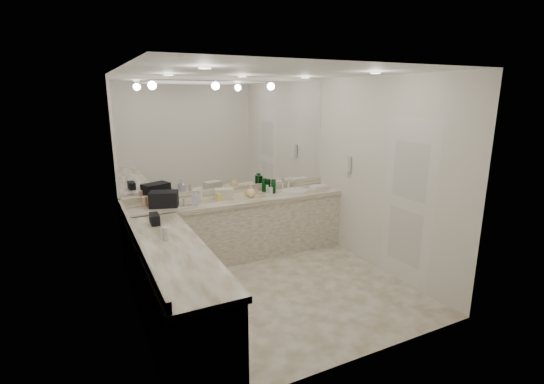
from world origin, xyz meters
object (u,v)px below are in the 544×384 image
black_toiletry_bag (164,199)px  soap_bottle_b (195,197)px  soap_bottle_c (251,191)px  soap_bottle_a (200,195)px  cream_cosmetic_case (224,194)px  wall_phone (347,164)px  hand_towel (319,186)px  sink (295,191)px

black_toiletry_bag → soap_bottle_b: black_toiletry_bag is taller
soap_bottle_c → soap_bottle_a: bearing=173.9°
black_toiletry_bag → cream_cosmetic_case: bearing=0.7°
soap_bottle_b → soap_bottle_c: 0.84m
wall_phone → hand_towel: wall_phone is taller
black_toiletry_bag → soap_bottle_c: (1.24, -0.06, -0.02)m
sink → black_toiletry_bag: black_toiletry_bag is taller
wall_phone → sink: bearing=140.4°
sink → soap_bottle_b: bearing=-177.0°
cream_cosmetic_case → soap_bottle_c: soap_bottle_c is taller
black_toiletry_bag → soap_bottle_a: size_ratio=2.04×
soap_bottle_b → soap_bottle_c: soap_bottle_b is taller
soap_bottle_a → soap_bottle_c: size_ratio=1.07×
black_toiletry_bag → soap_bottle_c: 1.24m
sink → soap_bottle_c: (-0.76, -0.05, 0.09)m
soap_bottle_c → sink: bearing=3.5°
wall_phone → soap_bottle_c: size_ratio=1.42×
hand_towel → wall_phone: bearing=-71.9°
cream_cosmetic_case → soap_bottle_a: size_ratio=1.45×
hand_towel → soap_bottle_c: (-1.21, -0.04, 0.06)m
hand_towel → soap_bottle_a: size_ratio=1.47×
wall_phone → soap_bottle_a: (-2.10, 0.53, -0.36)m
soap_bottle_b → cream_cosmetic_case: bearing=13.4°
sink → soap_bottle_b: 1.60m
sink → soap_bottle_a: bearing=178.8°
sink → cream_cosmetic_case: 1.15m
wall_phone → black_toiletry_bag: wall_phone is taller
sink → hand_towel: hand_towel is taller
black_toiletry_bag → soap_bottle_c: bearing=-2.9°
sink → hand_towel: size_ratio=1.66×
soap_bottle_b → soap_bottle_a: bearing=48.4°
hand_towel → soap_bottle_c: 1.21m
cream_cosmetic_case → soap_bottle_b: soap_bottle_b is taller
wall_phone → cream_cosmetic_case: (-1.75, 0.52, -0.37)m
black_toiletry_bag → hand_towel: (2.44, -0.03, -0.08)m
hand_towel → soap_bottle_b: (-2.04, -0.07, 0.08)m
cream_cosmetic_case → black_toiletry_bag: bearing=-160.2°
sink → black_toiletry_bag: (-2.00, 0.02, 0.11)m
cream_cosmetic_case → soap_bottle_b: bearing=-147.4°
sink → soap_bottle_c: soap_bottle_c is taller
wall_phone → hand_towel: (-0.16, 0.49, -0.43)m
sink → wall_phone: (0.61, -0.50, 0.46)m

